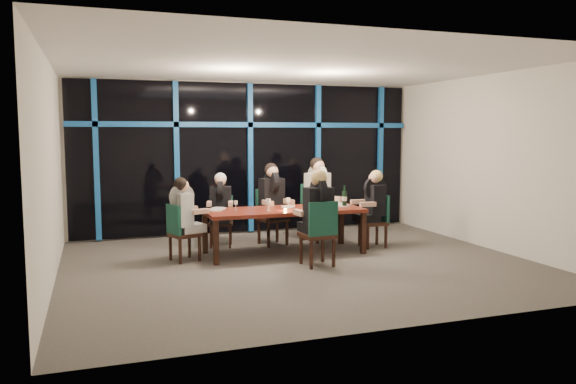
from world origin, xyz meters
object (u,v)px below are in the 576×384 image
object	(u,v)px
chair_far_left	(221,218)
diner_far_right	(319,187)
chair_near_mid	(320,230)
diner_far_mid	(273,192)
chair_far_right	(316,209)
chair_end_left	(180,230)
dining_table	(284,213)
diner_far_left	(221,199)
chair_far_mid	(271,213)
wine_bottle	(344,198)
water_pitcher	(326,203)
diner_near_mid	(317,203)
diner_end_left	(184,207)
chair_end_right	(377,218)
diner_end_right	(373,197)

from	to	relation	value
chair_far_left	diner_far_right	xyz separation A→B (m)	(1.81, -0.14, 0.51)
chair_near_mid	diner_far_mid	world-z (taller)	diner_far_mid
chair_far_right	diner_far_mid	xyz separation A→B (m)	(-0.89, -0.17, 0.36)
chair_end_left	diner_far_mid	bearing A→B (deg)	-84.54
dining_table	diner_far_left	distance (m)	1.27
diner_far_mid	chair_far_mid	bearing A→B (deg)	90.00
wine_bottle	dining_table	bearing A→B (deg)	177.40
diner_far_mid	dining_table	bearing A→B (deg)	-103.55
chair_far_mid	diner_far_mid	world-z (taller)	diner_far_mid
chair_far_mid	chair_end_left	bearing A→B (deg)	-163.34
chair_far_mid	water_pitcher	xyz separation A→B (m)	(0.65, -1.00, 0.29)
chair_far_mid	diner_far_mid	distance (m)	0.40
wine_bottle	diner_near_mid	bearing A→B (deg)	-133.36
chair_far_right	diner_far_left	xyz separation A→B (m)	(-1.81, -0.02, 0.26)
diner_end_left	chair_end_left	bearing A→B (deg)	90.00
chair_end_left	chair_far_left	bearing A→B (deg)	-59.43
dining_table	water_pitcher	size ratio (longest dim) A/B	14.02
chair_end_right	diner_far_mid	distance (m)	1.90
chair_near_mid	diner_far_left	world-z (taller)	diner_far_left
chair_far_mid	diner_far_left	bearing A→B (deg)	165.85
dining_table	chair_end_left	bearing A→B (deg)	-179.31
chair_end_left	chair_far_right	bearing A→B (deg)	-88.90
chair_far_left	diner_far_right	bearing A→B (deg)	11.25
chair_far_mid	chair_near_mid	size ratio (longest dim) A/B	1.00
diner_far_mid	diner_end_left	distance (m)	1.86
diner_far_mid	chair_far_left	bearing A→B (deg)	156.08
diner_end_left	diner_far_left	bearing A→B (deg)	-59.10
diner_far_mid	chair_end_right	bearing A→B (deg)	-34.96
chair_near_mid	diner_far_right	size ratio (longest dim) A/B	0.97
chair_near_mid	diner_end_left	size ratio (longest dim) A/B	1.14
chair_end_left	diner_far_left	distance (m)	1.32
dining_table	chair_far_right	xyz separation A→B (m)	(0.94, 0.94, -0.09)
wine_bottle	diner_far_mid	bearing A→B (deg)	141.28
chair_far_right	chair_end_left	size ratio (longest dim) A/B	1.18
diner_far_right	wine_bottle	world-z (taller)	diner_far_right
chair_far_right	chair_far_mid	bearing A→B (deg)	167.48
dining_table	diner_near_mid	bearing A→B (deg)	-78.53
diner_far_mid	diner_end_right	distance (m)	1.78
chair_near_mid	diner_far_left	xyz separation A→B (m)	(-1.07, 1.98, 0.29)
chair_end_left	diner_end_right	bearing A→B (deg)	-108.49
chair_end_left	wine_bottle	size ratio (longest dim) A/B	2.43
chair_far_left	diner_end_right	size ratio (longest dim) A/B	0.99
chair_far_right	wine_bottle	world-z (taller)	wine_bottle
diner_end_left	water_pitcher	xyz separation A→B (m)	(2.33, -0.14, -0.02)
diner_far_left	diner_far_mid	bearing A→B (deg)	6.42
chair_end_right	wine_bottle	bearing A→B (deg)	-85.04
chair_near_mid	diner_end_right	distance (m)	1.81
chair_end_left	diner_far_right	size ratio (longest dim) A/B	0.87
chair_near_mid	diner_far_left	distance (m)	2.27
diner_far_right	chair_far_left	bearing A→B (deg)	157.83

